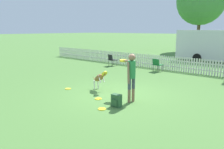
% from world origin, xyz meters
% --- Properties ---
extents(ground_plane, '(240.00, 240.00, 0.00)m').
position_xyz_m(ground_plane, '(0.00, 0.00, 0.00)').
color(ground_plane, '#4C7A38').
extents(handler_person, '(0.98, 0.84, 1.76)m').
position_xyz_m(handler_person, '(0.74, -0.35, 1.12)').
color(handler_person, '#8C664C').
rests_on(handler_person, ground_plane).
extents(leaping_dog, '(1.00, 0.43, 0.92)m').
position_xyz_m(leaping_dog, '(-1.15, 0.01, 0.56)').
color(leaping_dog, olive).
rests_on(leaping_dog, ground_plane).
extents(frisbee_near_handler, '(0.27, 0.27, 0.02)m').
position_xyz_m(frisbee_near_handler, '(-2.38, -0.74, 0.01)').
color(frisbee_near_handler, yellow).
rests_on(frisbee_near_handler, ground_plane).
extents(frisbee_near_dog, '(0.27, 0.27, 0.02)m').
position_xyz_m(frisbee_near_dog, '(0.48, -1.61, 0.01)').
color(frisbee_near_dog, yellow).
rests_on(frisbee_near_dog, ground_plane).
extents(frisbee_midfield, '(0.27, 0.27, 0.02)m').
position_xyz_m(frisbee_midfield, '(-0.36, -0.91, 0.01)').
color(frisbee_midfield, yellow).
rests_on(frisbee_midfield, ground_plane).
extents(backpack_on_grass, '(0.34, 0.24, 0.44)m').
position_xyz_m(backpack_on_grass, '(0.69, -1.11, 0.22)').
color(backpack_on_grass, '#2D5633').
rests_on(backpack_on_grass, ground_plane).
extents(picket_fence, '(25.17, 0.04, 0.91)m').
position_xyz_m(picket_fence, '(-0.00, 6.39, 0.46)').
color(picket_fence, silver).
rests_on(picket_fence, ground_plane).
extents(folding_chair_center, '(0.58, 0.60, 0.80)m').
position_xyz_m(folding_chair_center, '(-1.39, 5.52, 0.48)').
color(folding_chair_center, '#333338').
rests_on(folding_chair_center, ground_plane).
extents(folding_chair_green_right, '(0.60, 0.62, 0.83)m').
position_xyz_m(folding_chair_green_right, '(-4.93, 5.30, 0.50)').
color(folding_chair_green_right, '#333338').
rests_on(folding_chair_green_right, ground_plane).
extents(equipment_trailer, '(5.79, 2.54, 2.54)m').
position_xyz_m(equipment_trailer, '(-0.28, 12.43, 1.34)').
color(equipment_trailer, silver).
rests_on(equipment_trailer, ground_plane).
extents(tree_left_grove, '(5.43, 5.43, 8.49)m').
position_xyz_m(tree_left_grove, '(-3.93, 19.94, 5.76)').
color(tree_left_grove, '#4C3823').
rests_on(tree_left_grove, ground_plane).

